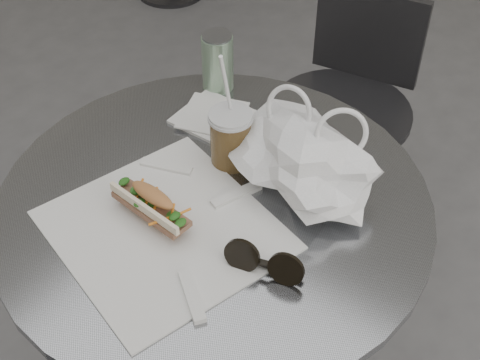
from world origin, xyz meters
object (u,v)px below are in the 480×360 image
Objects in this scene: chair_far at (341,140)px; iced_coffee at (231,137)px; sunglasses at (264,263)px; cafe_table at (217,295)px; drink_can at (218,62)px; banh_mi at (152,206)px.

chair_far is 3.09× the size of iced_coffee.
chair_far is at bearing 95.03° from sunglasses.
cafe_table reaches higher than chair_far.
cafe_table is 5.81× the size of sunglasses.
drink_can reaches higher than chair_far.
chair_far is 0.66m from drink_can.
chair_far is at bearing 99.63° from cafe_table.
banh_mi reaches higher than sunglasses.
chair_far is 5.90× the size of drink_can.
chair_far is at bearing 97.82° from iced_coffee.
chair_far is 0.79m from iced_coffee.
sunglasses is (0.21, 0.02, -0.01)m from banh_mi.
drink_can is (-0.15, 0.36, 0.03)m from banh_mi.
iced_coffee is at bearing 90.49° from banh_mi.
iced_coffee is at bearing 87.15° from chair_far.
chair_far is 3.83× the size of banh_mi.
chair_far is 0.96m from sunglasses.
sunglasses reaches higher than chair_far.
banh_mi is at bearing 170.61° from sunglasses.
drink_can is (-0.16, 0.17, 0.00)m from iced_coffee.
iced_coffee is 0.23m from drink_can.
chair_far is at bearing 80.41° from drink_can.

